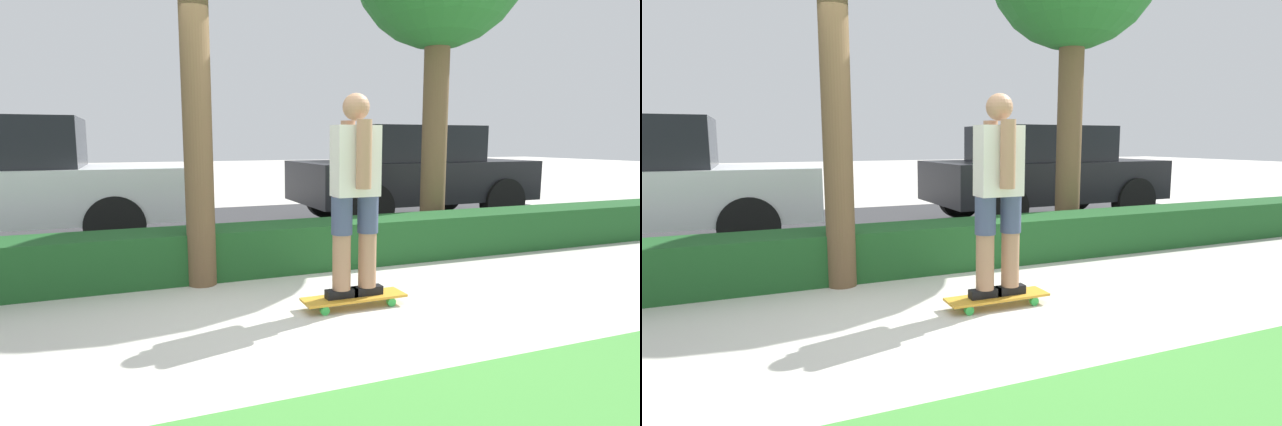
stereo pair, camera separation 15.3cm
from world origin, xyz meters
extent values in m
plane|color=beige|center=(0.00, 0.00, 0.00)|extent=(60.00, 60.00, 0.00)
cube|color=#38383A|center=(0.00, 4.20, 0.00)|extent=(13.01, 5.00, 0.01)
cube|color=#1E5123|center=(0.00, 1.60, 0.24)|extent=(13.01, 0.60, 0.48)
cube|color=gold|center=(0.25, 0.22, 0.08)|extent=(0.86, 0.24, 0.02)
cylinder|color=green|center=(0.55, 0.13, 0.04)|extent=(0.07, 0.04, 0.07)
cylinder|color=green|center=(0.55, 0.31, 0.04)|extent=(0.07, 0.04, 0.07)
cylinder|color=green|center=(-0.04, 0.13, 0.04)|extent=(0.07, 0.04, 0.07)
cylinder|color=green|center=(-0.04, 0.31, 0.04)|extent=(0.07, 0.04, 0.07)
cube|color=black|center=(0.14, 0.22, 0.13)|extent=(0.26, 0.09, 0.07)
cylinder|color=#A37556|center=(0.14, 0.22, 0.54)|extent=(0.15, 0.15, 0.75)
cylinder|color=#3D4766|center=(0.14, 0.22, 0.76)|extent=(0.17, 0.17, 0.30)
cube|color=black|center=(0.37, 0.22, 0.13)|extent=(0.26, 0.09, 0.07)
cylinder|color=#A37556|center=(0.37, 0.22, 0.54)|extent=(0.15, 0.15, 0.75)
cylinder|color=#3D4766|center=(0.37, 0.22, 0.76)|extent=(0.17, 0.17, 0.30)
cube|color=silver|center=(0.25, 0.22, 1.19)|extent=(0.36, 0.20, 0.55)
cylinder|color=#A37556|center=(0.25, 0.07, 1.24)|extent=(0.12, 0.12, 0.52)
cylinder|color=#A37556|center=(0.25, 0.37, 1.24)|extent=(0.12, 0.12, 0.52)
sphere|color=#A37556|center=(0.25, 0.22, 1.60)|extent=(0.21, 0.21, 0.21)
cylinder|color=brown|center=(-0.81, 1.33, 1.58)|extent=(0.26, 0.26, 3.17)
cylinder|color=brown|center=(2.29, 2.18, 1.49)|extent=(0.32, 0.32, 2.97)
cylinder|color=black|center=(-1.58, 3.02, 0.35)|extent=(0.70, 0.20, 0.70)
cylinder|color=black|center=(-1.58, 4.59, 0.35)|extent=(0.70, 0.20, 0.70)
cube|color=black|center=(3.01, 3.87, 0.69)|extent=(3.92, 1.84, 0.64)
cube|color=black|center=(2.89, 3.87, 1.30)|extent=(2.05, 1.59, 0.56)
cylinder|color=black|center=(4.21, 3.06, 0.37)|extent=(0.75, 0.21, 0.75)
cylinder|color=black|center=(4.21, 4.68, 0.37)|extent=(0.75, 0.21, 0.75)
cylinder|color=black|center=(1.80, 3.06, 0.37)|extent=(0.75, 0.21, 0.75)
cylinder|color=black|center=(1.80, 4.68, 0.37)|extent=(0.75, 0.21, 0.75)
camera|label=1|loc=(-1.42, -3.33, 1.35)|focal=28.00mm
camera|label=2|loc=(-1.56, -3.27, 1.35)|focal=28.00mm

